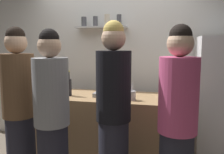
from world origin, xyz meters
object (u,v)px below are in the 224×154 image
at_px(person_blonde, 114,114).
at_px(person_brown_jacket, 19,111).
at_px(person_pink_top, 177,126).
at_px(refrigerator, 220,101).
at_px(wine_bottle_dark_glass, 69,86).
at_px(person_grey_hoodie, 52,120).
at_px(water_bottle_plastic, 50,87).
at_px(wine_bottle_pale_glass, 173,94).
at_px(baking_pan, 108,94).
at_px(utensil_holder, 131,95).

xyz_separation_m(person_blonde, person_brown_jacket, (-1.02, -0.03, -0.02)).
relative_size(person_blonde, person_brown_jacket, 1.02).
relative_size(person_pink_top, person_brown_jacket, 0.99).
bearing_deg(person_pink_top, refrigerator, -110.11).
bearing_deg(wine_bottle_dark_glass, person_grey_hoodie, -78.32).
bearing_deg(person_brown_jacket, wine_bottle_dark_glass, -146.63).
relative_size(person_pink_top, person_blonde, 0.97).
relative_size(wine_bottle_dark_glass, water_bottle_plastic, 1.42).
relative_size(wine_bottle_pale_glass, person_blonde, 0.17).
xyz_separation_m(refrigerator, person_blonde, (-1.21, -1.13, 0.06)).
bearing_deg(wine_bottle_dark_glass, person_blonde, -41.41).
relative_size(baking_pan, utensil_holder, 1.61).
bearing_deg(refrigerator, utensil_holder, -153.51).
xyz_separation_m(person_pink_top, person_brown_jacket, (-1.61, 0.09, 0.01)).
relative_size(refrigerator, person_blonde, 0.94).
distance_m(wine_bottle_pale_glass, person_blonde, 0.76).
distance_m(baking_pan, wine_bottle_pale_glass, 0.86).
bearing_deg(person_grey_hoodie, person_blonde, -86.59).
relative_size(wine_bottle_pale_glass, person_grey_hoodie, 0.18).
height_order(baking_pan, utensil_holder, utensil_holder).
distance_m(wine_bottle_pale_glass, water_bottle_plastic, 1.59).
distance_m(wine_bottle_dark_glass, person_grey_hoodie, 0.85).
bearing_deg(water_bottle_plastic, utensil_holder, -3.81).
bearing_deg(person_blonde, wine_bottle_dark_glass, -75.79).
bearing_deg(wine_bottle_dark_glass, refrigerator, 13.69).
bearing_deg(baking_pan, person_blonde, -72.01).
height_order(water_bottle_plastic, person_grey_hoodie, person_grey_hoodie).
distance_m(refrigerator, water_bottle_plastic, 2.27).
bearing_deg(person_pink_top, person_blonde, -5.86).
bearing_deg(utensil_holder, wine_bottle_pale_glass, -12.39).
relative_size(water_bottle_plastic, person_pink_top, 0.13).
relative_size(baking_pan, person_blonde, 0.19).
bearing_deg(refrigerator, baking_pan, -164.51).
distance_m(water_bottle_plastic, person_pink_top, 1.78).
relative_size(utensil_holder, person_blonde, 0.12).
bearing_deg(person_brown_jacket, wine_bottle_pale_glass, 162.30).
bearing_deg(baking_pan, person_grey_hoodie, -110.87).
distance_m(refrigerator, person_pink_top, 1.40).
xyz_separation_m(wine_bottle_dark_glass, person_grey_hoodie, (0.17, -0.81, -0.18)).
xyz_separation_m(wine_bottle_pale_glass, person_brown_jacket, (-1.59, -0.50, -0.16)).
height_order(utensil_holder, person_brown_jacket, person_brown_jacket).
relative_size(baking_pan, person_grey_hoodie, 0.20).
bearing_deg(wine_bottle_pale_glass, baking_pan, 162.13).
bearing_deg(utensil_holder, baking_pan, 154.65).
height_order(water_bottle_plastic, person_blonde, person_blonde).
bearing_deg(wine_bottle_pale_glass, person_grey_hoodie, -151.47).
bearing_deg(person_grey_hoodie, baking_pan, -32.71).
distance_m(person_blonde, person_grey_hoodie, 0.60).
height_order(baking_pan, person_grey_hoodie, person_grey_hoodie).
height_order(water_bottle_plastic, person_pink_top, person_pink_top).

